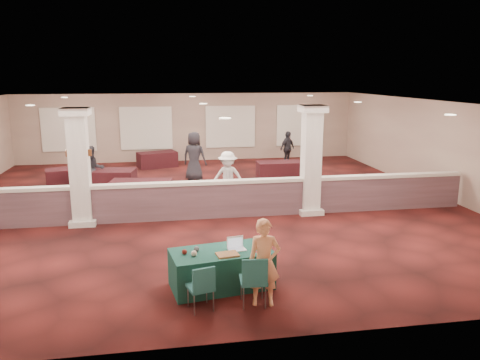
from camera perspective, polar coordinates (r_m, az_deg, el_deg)
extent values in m
plane|color=#4D1513|center=(15.03, -4.31, -2.94)|extent=(16.00, 16.00, 0.00)
cube|color=#86695C|center=(22.59, -6.25, 6.40)|extent=(16.00, 0.04, 3.20)
cube|color=#86695C|center=(6.99, 1.56, -7.74)|extent=(16.00, 0.04, 3.20)
cube|color=#86695C|center=(17.32, 23.04, 3.57)|extent=(0.04, 16.00, 3.20)
cube|color=silver|center=(14.51, -4.52, 9.32)|extent=(16.00, 16.00, 0.02)
cube|color=#4C3338|center=(13.46, -3.76, -2.59)|extent=(15.60, 0.20, 1.00)
cube|color=beige|center=(13.33, -3.79, -0.31)|extent=(15.60, 0.28, 0.10)
cube|color=beige|center=(13.34, -18.96, 1.45)|extent=(0.50, 0.50, 3.20)
cube|color=beige|center=(13.70, -18.50, -4.79)|extent=(0.70, 0.70, 0.16)
cube|color=beige|center=(13.15, -19.43, 7.87)|extent=(0.72, 0.72, 0.20)
cube|color=beige|center=(13.83, 8.65, 2.37)|extent=(0.50, 0.50, 3.20)
cube|color=beige|center=(14.17, 8.45, -3.68)|extent=(0.70, 0.70, 0.16)
cube|color=beige|center=(13.64, 8.86, 8.58)|extent=(0.72, 0.72, 0.20)
cylinder|color=brown|center=(13.33, -20.27, 3.09)|extent=(0.12, 0.12, 0.18)
cylinder|color=white|center=(13.33, -20.27, 3.09)|extent=(0.09, 0.09, 0.10)
cylinder|color=brown|center=(13.23, -17.88, 3.20)|extent=(0.12, 0.12, 0.18)
cylinder|color=white|center=(13.23, -17.88, 3.20)|extent=(0.09, 0.09, 0.10)
cube|color=#0F3835|center=(9.23, -2.30, -10.76)|extent=(2.04, 1.25, 0.74)
cube|color=#1E5953|center=(8.53, 1.62, -12.11)|extent=(0.50, 0.50, 0.06)
cube|color=#1E5953|center=(8.23, 1.83, -11.11)|extent=(0.45, 0.08, 0.45)
cylinder|color=gray|center=(8.44, 0.44, -14.24)|extent=(0.03, 0.03, 0.43)
cylinder|color=gray|center=(8.49, 3.13, -14.10)|extent=(0.03, 0.03, 0.43)
cylinder|color=gray|center=(8.79, 0.15, -13.10)|extent=(0.03, 0.03, 0.43)
cylinder|color=gray|center=(8.83, 2.73, -12.97)|extent=(0.03, 0.03, 0.43)
cube|color=#1E5953|center=(8.41, -4.85, -12.89)|extent=(0.52, 0.52, 0.06)
cube|color=#1E5953|center=(8.15, -4.42, -11.98)|extent=(0.40, 0.15, 0.40)
cylinder|color=gray|center=(8.31, -5.58, -14.94)|extent=(0.03, 0.03, 0.39)
cylinder|color=gray|center=(8.41, -3.25, -14.53)|extent=(0.03, 0.03, 0.39)
cylinder|color=gray|center=(8.61, -6.35, -13.93)|extent=(0.03, 0.03, 0.39)
cylinder|color=gray|center=(8.71, -4.10, -13.56)|extent=(0.03, 0.03, 0.39)
imported|color=#EEA667|center=(8.41, 2.96, -10.02)|extent=(0.63, 0.47, 1.59)
cube|color=black|center=(17.10, -15.95, -0.11)|extent=(2.11, 1.30, 0.80)
cube|color=black|center=(15.19, -11.97, -1.52)|extent=(2.03, 1.25, 0.77)
cube|color=black|center=(17.06, 17.87, -0.52)|extent=(1.66, 0.92, 0.65)
cube|color=black|center=(18.32, -19.92, 0.28)|extent=(1.87, 1.25, 0.69)
cube|color=black|center=(21.25, -10.06, 2.46)|extent=(1.87, 1.32, 0.69)
cube|color=black|center=(18.56, 4.78, 1.17)|extent=(1.73, 0.87, 0.70)
imported|color=black|center=(17.00, -17.51, 1.20)|extent=(0.90, 0.69, 1.66)
imported|color=beige|center=(14.91, -1.49, 0.29)|extent=(1.18, 0.80, 1.68)
imported|color=black|center=(21.36, 5.80, 3.84)|extent=(1.00, 0.89, 1.57)
imported|color=black|center=(18.23, -5.59, 2.88)|extent=(1.07, 0.88, 1.91)
cube|color=silver|center=(9.12, -0.38, -8.47)|extent=(0.37, 0.28, 0.02)
cube|color=silver|center=(9.19, -0.61, -7.53)|extent=(0.33, 0.06, 0.22)
cube|color=silver|center=(9.18, -0.60, -7.63)|extent=(0.30, 0.05, 0.19)
cube|color=#C56E1F|center=(8.87, -1.54, -9.07)|extent=(0.45, 0.36, 0.03)
sphere|color=#BEB89D|center=(8.85, -5.62, -8.90)|extent=(0.11, 0.11, 0.11)
sphere|color=maroon|center=(8.96, -6.80, -8.69)|extent=(0.10, 0.10, 0.10)
sphere|color=#54545A|center=(9.07, -5.32, -8.36)|extent=(0.10, 0.10, 0.10)
cube|color=red|center=(9.03, 2.24, -8.73)|extent=(0.12, 0.05, 0.01)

